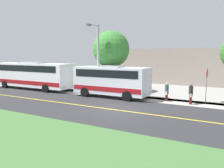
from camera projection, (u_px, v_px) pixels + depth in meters
The scene contains 13 objects.
ground_plane at pixel (114, 110), 16.84m from camera, with size 120.00×120.00×0.00m, color #3D6633.
road_surface at pixel (114, 110), 16.84m from camera, with size 8.00×100.00×0.01m, color #28282B.
sidewalk at pixel (141, 98), 21.34m from camera, with size 2.40×100.00×0.01m, color #9E9991.
parking_lot_surface at pixel (189, 90), 26.11m from camera, with size 14.00×36.00×0.01m, color gray.
road_centre_line at pixel (114, 110), 16.84m from camera, with size 0.16×100.00×0.00m, color gold.
shuttle_bus_front at pixel (111, 80), 21.88m from camera, with size 2.68×7.41×2.99m.
transit_bus_rear at pixel (32, 74), 27.20m from camera, with size 2.77×11.12×3.18m.
pedestrian_with_bags at pixel (191, 93), 18.65m from camera, with size 0.72×0.34×1.71m.
pedestrian_waiting at pixel (167, 91), 19.99m from camera, with size 0.72×0.34×1.64m.
stop_sign at pixel (207, 80), 19.17m from camera, with size 0.76×0.07×2.88m.
street_light_pole at pixel (97, 56), 22.77m from camera, with size 1.97×0.24×7.03m.
tree_curbside at pixel (111, 49), 24.82m from camera, with size 4.00×4.00×6.65m.
commercial_building at pixel (197, 66), 33.90m from camera, with size 10.00×21.57×4.93m, color gray.
Camera 1 is at (14.43, 7.94, 3.98)m, focal length 36.63 mm.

